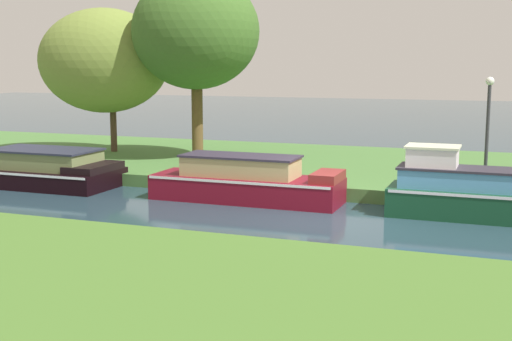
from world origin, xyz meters
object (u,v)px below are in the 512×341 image
object	(u,v)px
black_cruiser	(43,170)
willow_tree_centre	(195,32)
maroon_narrowboat	(247,182)
willow_tree_left	(103,61)
lamp_post	(488,119)

from	to	relation	value
black_cruiser	willow_tree_centre	world-z (taller)	willow_tree_centre
maroon_narrowboat	willow_tree_left	bearing A→B (deg)	147.66
maroon_narrowboat	lamp_post	size ratio (longest dim) A/B	1.75
black_cruiser	willow_tree_centre	xyz separation A→B (m)	(3.19, 4.84, 4.54)
maroon_narrowboat	willow_tree_left	size ratio (longest dim) A/B	0.97
willow_tree_centre	lamp_post	size ratio (longest dim) A/B	2.15
black_cruiser	lamp_post	size ratio (longest dim) A/B	1.64
maroon_narrowboat	lamp_post	distance (m)	7.09
black_cruiser	lamp_post	bearing A→B (deg)	10.27
maroon_narrowboat	black_cruiser	bearing A→B (deg)	180.00
willow_tree_left	lamp_post	world-z (taller)	willow_tree_left
black_cruiser	willow_tree_centre	size ratio (longest dim) A/B	0.76
willow_tree_centre	black_cruiser	bearing A→B (deg)	-123.38
maroon_narrowboat	willow_tree_centre	xyz separation A→B (m)	(-3.88, 4.84, 4.49)
black_cruiser	willow_tree_left	size ratio (longest dim) A/B	0.91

